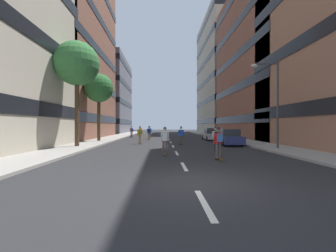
{
  "coord_description": "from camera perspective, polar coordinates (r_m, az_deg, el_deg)",
  "views": [
    {
      "loc": [
        -1.03,
        -7.47,
        1.88
      ],
      "look_at": [
        0.0,
        28.5,
        1.76
      ],
      "focal_mm": 24.62,
      "sensor_mm": 36.0,
      "label": 1
    }
  ],
  "objects": [
    {
      "name": "building_left_mid",
      "position": [
        39.67,
        -26.5,
        21.85
      ],
      "size": [
        13.73,
        20.46,
        32.89
      ],
      "color": "brown",
      "rests_on": "ground_plane"
    },
    {
      "name": "sidewalk_left",
      "position": [
        34.25,
        -13.6,
        -2.85
      ],
      "size": [
        3.17,
        63.54,
        0.14
      ],
      "primitive_type": "cube",
      "color": "#9E9991",
      "rests_on": "ground_plane"
    },
    {
      "name": "street_tree_mid",
      "position": [
        27.51,
        -16.76,
        8.87
      ],
      "size": [
        3.23,
        3.23,
        7.58
      ],
      "color": "#4C3823",
      "rests_on": "sidewalk_left"
    },
    {
      "name": "skater_7",
      "position": [
        33.04,
        -4.58,
        -1.36
      ],
      "size": [
        0.55,
        0.92,
        1.78
      ],
      "color": "brown",
      "rests_on": "ground_plane"
    },
    {
      "name": "building_left_far",
      "position": [
        60.07,
        -16.69,
        7.11
      ],
      "size": [
        13.73,
        19.5,
        18.08
      ],
      "color": "slate",
      "rests_on": "ground_plane"
    },
    {
      "name": "parked_car_mid",
      "position": [
        22.64,
        14.71,
        -2.81
      ],
      "size": [
        1.82,
        4.4,
        1.52
      ],
      "color": "navy",
      "rests_on": "ground_plane"
    },
    {
      "name": "skater_4",
      "position": [
        14.77,
        -0.79,
        -3.29
      ],
      "size": [
        0.53,
        0.9,
        1.78
      ],
      "color": "brown",
      "rests_on": "ground_plane"
    },
    {
      "name": "skater_3",
      "position": [
        35.91,
        -9.03,
        -1.19
      ],
      "size": [
        0.56,
        0.92,
        1.78
      ],
      "color": "brown",
      "rests_on": "ground_plane"
    },
    {
      "name": "skater_6",
      "position": [
        36.55,
        -6.87,
        -1.22
      ],
      "size": [
        0.55,
        0.92,
        1.78
      ],
      "color": "brown",
      "rests_on": "ground_plane"
    },
    {
      "name": "skater_5",
      "position": [
        17.72,
        11.71,
        -2.62
      ],
      "size": [
        0.54,
        0.91,
        1.78
      ],
      "color": "brown",
      "rests_on": "ground_plane"
    },
    {
      "name": "lane_markings",
      "position": [
        30.54,
        0.3,
        -3.33
      ],
      "size": [
        0.16,
        52.2,
        0.01
      ],
      "color": "silver",
      "rests_on": "ground_plane"
    },
    {
      "name": "ground_plane",
      "position": [
        30.65,
        0.29,
        -3.33
      ],
      "size": [
        138.64,
        138.64,
        0.0
      ],
      "primitive_type": "plane",
      "color": "#28282B"
    },
    {
      "name": "building_right_mid",
      "position": [
        38.97,
        26.04,
        14.35
      ],
      "size": [
        13.73,
        22.14,
        22.68
      ],
      "color": "brown",
      "rests_on": "ground_plane"
    },
    {
      "name": "sidewalk_right",
      "position": [
        34.74,
        13.65,
        -2.8
      ],
      "size": [
        3.17,
        63.54,
        0.14
      ],
      "primitive_type": "cube",
      "color": "#9E9991",
      "rests_on": "ground_plane"
    },
    {
      "name": "parked_car_near",
      "position": [
        29.74,
        10.73,
        -2.09
      ],
      "size": [
        1.82,
        4.4,
        1.52
      ],
      "color": "#B2B7BF",
      "rests_on": "ground_plane"
    },
    {
      "name": "building_right_far",
      "position": [
        61.5,
        15.31,
        12.0
      ],
      "size": [
        13.73,
        23.28,
        28.77
      ],
      "color": "#B2A893",
      "rests_on": "ground_plane"
    },
    {
      "name": "street_tree_near",
      "position": [
        21.38,
        -21.63,
        14.06
      ],
      "size": [
        3.69,
        3.69,
        8.78
      ],
      "color": "#4C3823",
      "rests_on": "sidewalk_left"
    },
    {
      "name": "skater_2",
      "position": [
        23.28,
        -6.95,
        -1.94
      ],
      "size": [
        0.57,
        0.92,
        1.78
      ],
      "color": "brown",
      "rests_on": "ground_plane"
    },
    {
      "name": "skater_0",
      "position": [
        22.38,
        3.24,
        -2.11
      ],
      "size": [
        0.56,
        0.92,
        1.78
      ],
      "color": "brown",
      "rests_on": "ground_plane"
    },
    {
      "name": "skater_8",
      "position": [
        12.81,
        12.41,
        -3.7
      ],
      "size": [
        0.57,
        0.92,
        1.78
      ],
      "color": "brown",
      "rests_on": "ground_plane"
    },
    {
      "name": "streetlamp_right",
      "position": [
        19.32,
        24.54,
        6.88
      ],
      "size": [
        2.13,
        0.3,
        6.5
      ],
      "color": "#3F3F44",
      "rests_on": "sidewalk_right"
    },
    {
      "name": "skater_1",
      "position": [
        29.62,
        -4.73,
        -1.49
      ],
      "size": [
        0.57,
        0.92,
        1.78
      ],
      "color": "brown",
      "rests_on": "ground_plane"
    }
  ]
}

